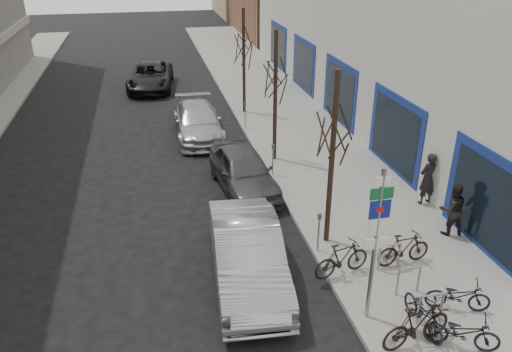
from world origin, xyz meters
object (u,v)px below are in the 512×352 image
bike_rack (409,277)px  parked_car_back (198,122)px  bike_far_inner (404,248)px  pedestrian_far (452,209)px  parked_car_mid (243,171)px  bike_near_left (424,310)px  meter_front (319,229)px  highway_sign_pole (376,237)px  tree_far (244,37)px  bike_far_curb (463,329)px  tree_mid (276,66)px  bike_mid_curb (458,293)px  bike_near_right (417,325)px  meter_back (245,113)px  meter_mid (273,156)px  tree_near (335,119)px  lane_car (150,76)px  bike_mid_inner (342,258)px  pedestrian_near (428,179)px  parked_car_front (248,255)px

bike_rack → parked_car_back: (-4.00, 13.08, 0.10)m
bike_far_inner → pedestrian_far: 2.53m
parked_car_mid → parked_car_back: bearing=94.7°
bike_near_left → meter_front: bearing=108.4°
highway_sign_pole → tree_far: 16.59m
bike_far_curb → bike_far_inner: 3.28m
tree_mid → bike_mid_curb: (2.11, -10.24, -3.47)m
pedestrian_far → highway_sign_pole: bearing=43.7°
bike_near_right → bike_mid_curb: bike_near_right is taller
highway_sign_pole → meter_back: 14.10m
meter_mid → pedestrian_far: bearing=-51.4°
meter_front → bike_far_curb: 4.82m
meter_front → bike_far_inner: meter_front is taller
tree_near → lane_car: size_ratio=0.98×
bike_near_left → bike_mid_inner: size_ratio=0.94×
meter_mid → pedestrian_near: pedestrian_near is taller
bike_mid_curb → parked_car_mid: bearing=47.1°
bike_rack → tree_mid: (-1.20, 9.40, 3.44)m
bike_rack → parked_car_mid: size_ratio=0.48×
bike_mid_inner → bike_far_curb: bearing=-164.9°
meter_mid → highway_sign_pole: bearing=-88.3°
bike_mid_inner → bike_far_inner: bike_mid_inner is taller
tree_mid → meter_back: tree_mid is taller
highway_sign_pole → meter_mid: size_ratio=3.31×
lane_car → tree_far: bearing=-46.5°
bike_near_left → bike_mid_inner: 2.65m
bike_near_left → pedestrian_far: (2.97, 3.68, 0.38)m
bike_mid_curb → bike_far_curb: 1.35m
bike_mid_curb → meter_mid: bearing=37.3°
bike_rack → tree_near: 4.66m
bike_rack → lane_car: size_ratio=0.40×
meter_mid → bike_far_inner: (2.16, -6.65, -0.25)m
bike_mid_inner → bike_near_left: bearing=-166.9°
bike_mid_curb → parked_car_front: parked_car_front is taller
bike_rack → meter_front: (-1.65, 2.40, 0.26)m
meter_front → meter_mid: 5.50m
lane_car → bike_far_inner: bearing=-66.4°
lane_car → highway_sign_pole: bearing=-72.3°
bike_far_curb → lane_car: lane_car is taller
meter_mid → meter_back: bearing=90.0°
bike_far_curb → parked_car_mid: parked_car_mid is taller
bike_far_inner → bike_rack: bearing=152.4°
highway_sign_pole → tree_far: (0.20, 16.51, 1.65)m
tree_mid → bike_rack: bearing=-82.7°
parked_car_back → bike_far_inner: bearing=-68.4°
tree_far → parked_car_back: tree_far is taller
meter_mid → bike_far_inner: meter_mid is taller
tree_mid → parked_car_mid: 4.40m
highway_sign_pole → lane_car: size_ratio=0.75×
bike_rack → meter_mid: meter_mid is taller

